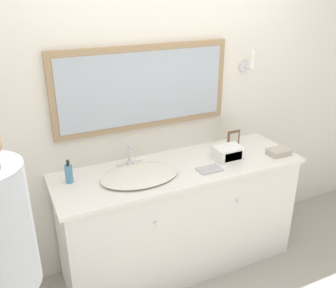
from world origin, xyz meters
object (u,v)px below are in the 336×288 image
at_px(appliance_box, 228,153).
at_px(picture_frame, 233,139).
at_px(soap_bottle, 69,173).
at_px(sink_basin, 139,175).

xyz_separation_m(appliance_box, picture_frame, (0.17, 0.18, 0.02)).
bearing_deg(picture_frame, soap_bottle, -178.77).
height_order(soap_bottle, picture_frame, soap_bottle).
height_order(appliance_box, picture_frame, picture_frame).
distance_m(soap_bottle, appliance_box, 1.19).
relative_size(sink_basin, soap_bottle, 3.29).
xyz_separation_m(sink_basin, appliance_box, (0.72, -0.02, 0.03)).
bearing_deg(appliance_box, soap_bottle, 172.67).
bearing_deg(soap_bottle, appliance_box, -7.33).
xyz_separation_m(soap_bottle, appliance_box, (1.18, -0.15, -0.02)).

